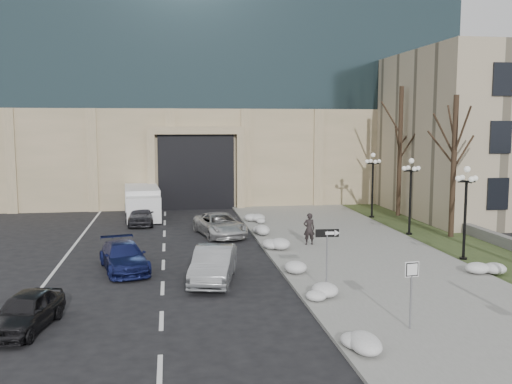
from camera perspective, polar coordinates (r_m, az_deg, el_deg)
The scene contains 26 objects.
sidewalk at distance 29.85m, azimuth 10.44°, elevation -6.36°, with size 9.00×40.00×0.12m, color gray.
curb at distance 28.71m, azimuth 1.87°, elevation -6.76°, with size 0.30×40.00×0.14m, color gray.
grass_strip at distance 32.54m, azimuth 21.37°, elevation -5.64°, with size 4.00×40.00×0.10m, color #334120.
stone_wall at distance 35.17m, azimuth 22.59°, elevation -4.29°, with size 0.50×30.00×0.70m, color slate.
office_tower at distance 58.34m, azimuth -4.72°, elevation 18.36°, with size 40.00×24.70×36.00m.
car_a at distance 20.74m, azimuth -22.05°, elevation -10.99°, with size 1.52×3.77×1.29m, color black.
car_b at distance 24.89m, azimuth -4.27°, elevation -7.25°, with size 1.62×4.63×1.53m, color #96999C.
car_c at distance 27.37m, azimuth -13.07°, elevation -6.32°, with size 1.87×4.60×1.33m, color navy.
car_d at distance 34.88m, azimuth -3.63°, elevation -3.28°, with size 2.31×5.00×1.39m, color silver.
car_e at distance 39.52m, azimuth -11.40°, elevation -2.18°, with size 1.68×4.17×1.42m, color #2F2F34.
pedestrian at distance 31.86m, azimuth 5.33°, elevation -3.69°, with size 0.65×0.43×1.78m, color black.
box_truck at distance 42.39m, azimuth -11.31°, elevation -1.10°, with size 2.92×7.05×2.19m.
one_way_sign at distance 22.93m, azimuth 7.53°, elevation -4.84°, with size 0.99×0.27×2.66m.
keep_sign at distance 19.43m, azimuth 15.28°, elevation -8.53°, with size 0.51×0.12×2.37m.
snow_clump_b at distance 17.94m, azimuth 9.78°, elevation -14.55°, with size 1.10×1.60×0.36m, color silver.
snow_clump_c at distance 22.18m, azimuth 6.26°, elevation -10.29°, with size 1.10×1.60×0.36m, color silver.
snow_clump_d at distance 26.18m, azimuth 3.59°, elevation -7.59°, with size 1.10×1.60×0.36m, color silver.
snow_clump_e at distance 31.01m, azimuth 1.65°, elevation -5.29°, with size 1.10×1.60×0.36m, color silver.
snow_clump_f at distance 35.06m, azimuth 0.51°, elevation -3.87°, with size 1.10×1.60×0.36m, color silver.
snow_clump_g at distance 38.96m, azimuth -0.03°, elevation -2.79°, with size 1.10×1.60×0.36m, color silver.
snow_clump_i at distance 27.52m, azimuth 22.44°, elevation -7.38°, with size 1.10×1.60×0.36m, color silver.
lamppost_b at distance 29.91m, azimuth 20.24°, elevation -0.77°, with size 1.18×1.18×4.76m.
lamppost_c at distance 35.69m, azimuth 15.21°, elevation 0.58°, with size 1.18×1.18×4.76m.
lamppost_d at distance 41.69m, azimuth 11.59°, elevation 1.55°, with size 1.18×1.18×4.76m.
tree_mid at distance 35.59m, azimuth 19.23°, elevation 4.35°, with size 3.20×3.20×8.50m.
tree_far at distance 42.80m, azimuth 14.24°, elevation 5.74°, with size 3.20×3.20×9.50m.
Camera 1 is at (-6.15, -13.42, 6.81)m, focal length 40.00 mm.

